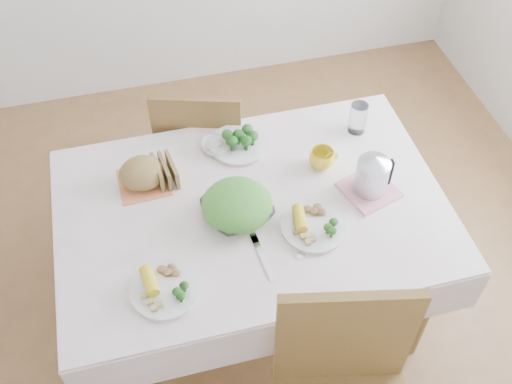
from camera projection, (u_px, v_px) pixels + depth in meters
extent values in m
plane|color=brown|center=(253.00, 307.00, 2.89)|extent=(3.60, 3.60, 0.00)
cube|color=brown|center=(253.00, 263.00, 2.61)|extent=(1.40, 0.90, 0.75)
cube|color=white|center=(252.00, 208.00, 2.32)|extent=(1.50, 1.00, 0.01)
cube|color=brown|center=(205.00, 144.00, 2.96)|extent=(0.51, 0.51, 0.91)
imported|color=white|center=(237.00, 210.00, 2.26)|extent=(0.32, 0.32, 0.06)
cylinder|color=white|center=(165.00, 290.00, 2.06)|extent=(0.29, 0.29, 0.02)
cylinder|color=white|center=(313.00, 227.00, 2.23)|extent=(0.33, 0.33, 0.02)
cylinder|color=beige|center=(239.00, 145.00, 2.52)|extent=(0.30, 0.30, 0.02)
cube|color=#E9804A|center=(144.00, 182.00, 2.39)|extent=(0.21, 0.21, 0.00)
ellipsoid|color=brown|center=(142.00, 173.00, 2.35)|extent=(0.20, 0.19, 0.11)
imported|color=white|center=(215.00, 146.00, 2.50)|extent=(0.15, 0.15, 0.04)
imported|color=yellow|center=(322.00, 159.00, 2.42)|extent=(0.12, 0.12, 0.08)
cylinder|color=white|center=(358.00, 119.00, 2.54)|extent=(0.09, 0.09, 0.14)
cube|color=pink|center=(369.00, 190.00, 2.36)|extent=(0.24, 0.24, 0.02)
cylinder|color=#B2B5BA|center=(373.00, 170.00, 2.27)|extent=(0.14, 0.14, 0.18)
cube|color=silver|center=(263.00, 258.00, 2.15)|extent=(0.05, 0.21, 0.00)
cube|color=silver|center=(310.00, 239.00, 2.21)|extent=(0.15, 0.16, 0.00)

